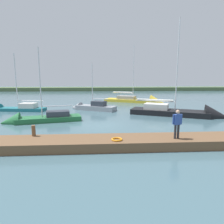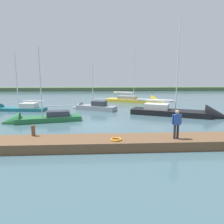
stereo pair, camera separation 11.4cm
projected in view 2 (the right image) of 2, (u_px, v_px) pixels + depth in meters
name	position (u px, v px, depth m)	size (l,w,h in m)	color
ground_plane	(100.00, 125.00, 17.87)	(200.00, 200.00, 0.00)	#42606B
far_shoreline	(101.00, 90.00, 70.85)	(180.00, 8.00, 2.40)	#4C603D
dock_pier	(99.00, 143.00, 12.02)	(27.95, 2.16, 0.58)	brown
mooring_post_near	(33.00, 131.00, 12.42)	(0.24, 0.24, 0.70)	brown
life_ring_buoy	(116.00, 139.00, 11.59)	(0.66, 0.66, 0.10)	orange
sailboat_far_right	(186.00, 114.00, 22.12)	(10.59, 6.74, 11.85)	black
sailboat_mid_channel	(140.00, 102.00, 35.03)	(10.85, 7.23, 11.28)	gold
sailboat_behind_pier	(14.00, 110.00, 26.01)	(7.87, 2.92, 8.25)	#1E6B75
sailboat_far_left	(37.00, 120.00, 19.14)	(7.69, 3.62, 7.98)	#236638
sailboat_near_dock	(91.00, 108.00, 26.67)	(6.65, 4.60, 6.93)	gray
person_on_dock	(177.00, 122.00, 11.74)	(0.65, 0.32, 1.77)	#28282D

